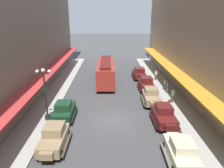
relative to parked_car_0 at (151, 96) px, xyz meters
The scene contains 17 objects.
ground_plane 6.17m from the parked_car_0, 138.11° to the right, with size 200.00×200.00×0.00m, color #424244.
sidewalk_left 12.74m from the parked_car_0, 161.31° to the right, with size 3.00×60.00×0.15m, color #A8A59E.
sidewalk_right 5.11m from the parked_car_0, 54.00° to the right, with size 3.00×60.00×0.15m, color #A8A59E.
parked_car_0 is the anchor object (origin of this frame).
parked_car_1 10.55m from the parked_car_0, 89.58° to the right, with size 2.23×4.29×1.84m.
parked_car_2 12.61m from the parked_car_0, 136.90° to the right, with size 2.20×4.28×1.84m.
parked_car_3 4.93m from the parked_car_0, 86.81° to the right, with size 2.17×4.27×1.84m.
parked_car_4 10.28m from the parked_car_0, 89.93° to the left, with size 2.22×4.29×1.84m.
parked_car_5 4.54m from the parked_car_0, 87.13° to the left, with size 2.21×4.28×1.84m.
parked_car_6 10.09m from the parked_car_0, 158.61° to the right, with size 2.17×4.27×1.84m.
streetcar 9.55m from the parked_car_0, 124.41° to the left, with size 2.56×9.61×3.46m.
lamp_post_with_clock 11.87m from the parked_car_0, 159.28° to the right, with size 1.42×0.44×5.16m.
fire_hydrant 2.18m from the parked_car_0, 32.66° to the right, with size 0.24×0.24×0.82m.
pedestrian_0 5.07m from the parked_car_0, 58.10° to the left, with size 0.36×0.28×1.67m.
pedestrian_1 4.12m from the parked_car_0, 48.52° to the left, with size 0.36×0.28×1.67m.
pedestrian_2 2.45m from the parked_car_0, ahead, with size 0.36×0.28×1.67m.
pedestrian_3 9.28m from the parked_car_0, 74.84° to the left, with size 0.36×0.28×1.67m.
Camera 1 is at (-0.41, -19.13, 10.01)m, focal length 34.39 mm.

